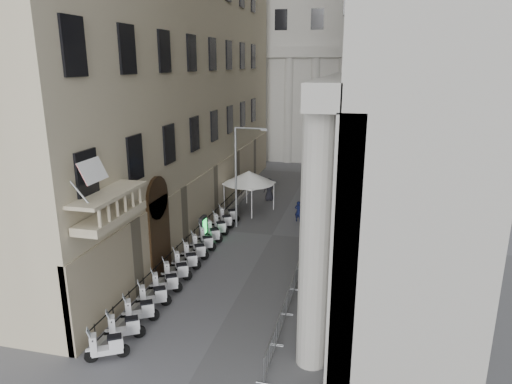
{
  "coord_description": "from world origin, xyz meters",
  "views": [
    {
      "loc": [
        5.74,
        -9.64,
        11.4
      ],
      "look_at": [
        0.08,
        14.05,
        4.5
      ],
      "focal_mm": 32.0,
      "sensor_mm": 36.0,
      "label": 1
    }
  ],
  "objects_px": {
    "street_lamp": "(239,169)",
    "pedestrian_b": "(309,177)",
    "scooter_0": "(109,359)",
    "security_tent": "(246,175)",
    "info_kiosk": "(203,229)",
    "pedestrian_a": "(298,211)"
  },
  "relations": [
    {
      "from": "street_lamp",
      "to": "pedestrian_b",
      "type": "bearing_deg",
      "value": 77.81
    },
    {
      "from": "scooter_0",
      "to": "pedestrian_b",
      "type": "xyz_separation_m",
      "value": [
        4.52,
        28.35,
        0.89
      ]
    },
    {
      "from": "security_tent",
      "to": "info_kiosk",
      "type": "xyz_separation_m",
      "value": [
        -0.84,
        -7.86,
        -1.84
      ]
    },
    {
      "from": "street_lamp",
      "to": "scooter_0",
      "type": "bearing_deg",
      "value": -90.21
    },
    {
      "from": "street_lamp",
      "to": "pedestrian_a",
      "type": "xyz_separation_m",
      "value": [
        3.94,
        2.13,
        -3.47
      ]
    },
    {
      "from": "security_tent",
      "to": "pedestrian_b",
      "type": "relative_size",
      "value": 2.25
    },
    {
      "from": "scooter_0",
      "to": "pedestrian_a",
      "type": "relative_size",
      "value": 0.95
    },
    {
      "from": "security_tent",
      "to": "street_lamp",
      "type": "relative_size",
      "value": 0.56
    },
    {
      "from": "street_lamp",
      "to": "pedestrian_a",
      "type": "height_order",
      "value": "street_lamp"
    },
    {
      "from": "pedestrian_a",
      "to": "pedestrian_b",
      "type": "bearing_deg",
      "value": -72.24
    },
    {
      "from": "security_tent",
      "to": "street_lamp",
      "type": "bearing_deg",
      "value": -80.8
    },
    {
      "from": "street_lamp",
      "to": "info_kiosk",
      "type": "relative_size",
      "value": 4.14
    },
    {
      "from": "security_tent",
      "to": "street_lamp",
      "type": "distance_m",
      "value": 4.9
    },
    {
      "from": "scooter_0",
      "to": "security_tent",
      "type": "xyz_separation_m",
      "value": [
        0.3,
        20.57,
        2.72
      ]
    },
    {
      "from": "security_tent",
      "to": "pedestrian_a",
      "type": "height_order",
      "value": "security_tent"
    },
    {
      "from": "info_kiosk",
      "to": "pedestrian_a",
      "type": "distance_m",
      "value": 7.72
    },
    {
      "from": "pedestrian_b",
      "to": "pedestrian_a",
      "type": "bearing_deg",
      "value": 87.96
    },
    {
      "from": "scooter_0",
      "to": "street_lamp",
      "type": "height_order",
      "value": "street_lamp"
    },
    {
      "from": "scooter_0",
      "to": "pedestrian_a",
      "type": "xyz_separation_m",
      "value": [
        4.98,
        18.11,
        0.79
      ]
    },
    {
      "from": "street_lamp",
      "to": "pedestrian_a",
      "type": "relative_size",
      "value": 4.57
    },
    {
      "from": "security_tent",
      "to": "pedestrian_a",
      "type": "relative_size",
      "value": 2.54
    },
    {
      "from": "pedestrian_b",
      "to": "scooter_0",
      "type": "bearing_deg",
      "value": 76.33
    }
  ]
}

